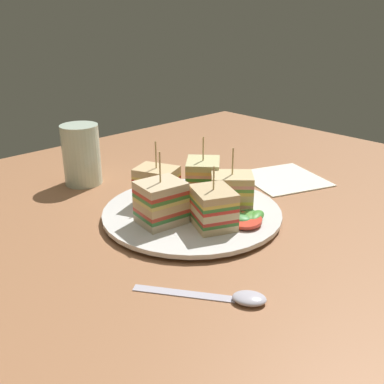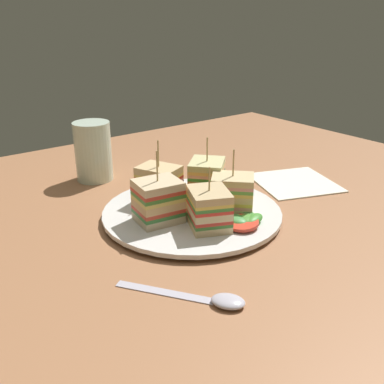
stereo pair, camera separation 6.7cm
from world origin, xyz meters
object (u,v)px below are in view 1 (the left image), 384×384
Objects in this scene: spoon at (232,297)px; drinking_glass at (82,159)px; sandwich_wedge_3 at (157,186)px; plate at (192,213)px; chip_pile at (192,207)px; sandwich_wedge_0 at (213,208)px; sandwich_wedge_4 at (162,203)px; sandwich_wedge_1 at (231,191)px; sandwich_wedge_2 at (203,178)px; napkin at (286,179)px.

drinking_glass is (7.11, 43.25, 4.28)cm from spoon.
plate is at bearing -2.57° from sandwich_wedge_3.
spoon is at bearing -121.27° from chip_pile.
sandwich_wedge_0 is 0.84× the size of sandwich_wedge_4.
sandwich_wedge_0 is 1.24× the size of chip_pile.
sandwich_wedge_1 is 6.68cm from sandwich_wedge_2.
plate is at bearing -12.95° from sandwich_wedge_2.
sandwich_wedge_1 is at bearing 97.49° from spoon.
spoon is 1.24× the size of drinking_glass.
sandwich_wedge_0 is 11.27cm from sandwich_wedge_2.
sandwich_wedge_3 is (-2.18, 5.71, 3.46)cm from plate.
sandwich_wedge_2 reaches higher than sandwich_wedge_0.
sandwich_wedge_2 is at bearing 107.23° from spoon.
sandwich_wedge_3 is 19.07cm from drinking_glass.
sandwich_wedge_4 is (-11.46, -3.08, 0.05)cm from sandwich_wedge_2.
napkin is (18.83, -3.50, -4.02)cm from sandwich_wedge_2.
drinking_glass is at bearing -27.22° from sandwich_wedge_1.
sandwich_wedge_1 is 11.75cm from sandwich_wedge_3.
sandwich_wedge_2 is 11.87cm from sandwich_wedge_4.
sandwich_wedge_1 is 0.95× the size of sandwich_wedge_3.
sandwich_wedge_2 is at bearing 29.31° from plate.
spoon reaches higher than napkin.
sandwich_wedge_1 is 0.91× the size of sandwich_wedge_4.
sandwich_wedge_3 is 6.75cm from chip_pile.
drinking_glass is at bearing 98.90° from chip_pile.
sandwich_wedge_4 reaches higher than spoon.
plate is 2.58× the size of sandwich_wedge_4.
sandwich_wedge_4 reaches higher than sandwich_wedge_2.
sandwich_wedge_1 is at bearing 13.61° from sandwich_wedge_3.
sandwich_wedge_0 is 0.92× the size of sandwich_wedge_1.
sandwich_wedge_4 is 6.12cm from chip_pile.
spoon is (-11.52, -18.60, -0.34)cm from plate.
sandwich_wedge_4 is 19.68cm from spoon.
drinking_glass is (-2.23, 18.94, 0.48)cm from sandwich_wedge_3.
sandwich_wedge_4 reaches higher than chip_pile.
sandwich_wedge_2 is (6.87, 8.92, 0.28)cm from sandwich_wedge_0.
plate is 2.03× the size of spoon.
spoon is (-9.99, -12.67, -3.59)cm from sandwich_wedge_0.
plate is 7.07cm from sandwich_wedge_2.
drinking_glass is (-3.93, 25.07, 2.72)cm from chip_pile.
napkin is (24.17, -0.50, -0.49)cm from plate.
chip_pile is 24.72cm from napkin.
sandwich_wedge_2 is 1.39× the size of chip_pile.
sandwich_wedge_0 is 30.72cm from drinking_glass.
sandwich_wedge_0 is at bearing 106.97° from spoon.
sandwich_wedge_3 reaches higher than sandwich_wedge_0.
drinking_glass is at bearing 100.14° from plate.
sandwich_wedge_3 is 26.32cm from spoon.
chip_pile is at bearing 13.63° from sandwich_wedge_0.
plate is 21.88cm from spoon.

